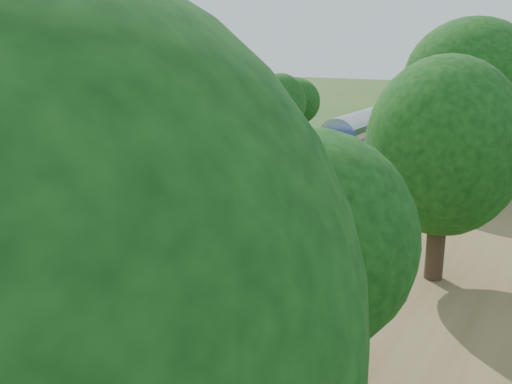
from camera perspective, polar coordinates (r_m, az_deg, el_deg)
The scene contains 11 objects.
ground at distance 22.65m, azimuth -20.90°, elevation -16.41°, with size 320.00×320.00×0.00m, color #2D4C19.
trackbed at distance 73.85m, azimuth 19.08°, elevation 5.23°, with size 9.50×170.00×0.28m.
platform at distance 36.45m, azimuth -6.68°, elevation -3.13°, with size 6.40×68.00×0.38m, color gray.
yellow_stripe at distance 34.83m, azimuth -2.92°, elevation -3.57°, with size 0.55×68.00×0.01m, color gold.
station_building at distance 51.70m, azimuth -5.40°, elevation 6.68°, with size 8.60×6.60×8.00m.
signal_gantry at distance 68.28m, azimuth 18.96°, elevation 8.55°, with size 8.40×0.38×6.20m.
trees_behind_platform at distance 42.61m, azimuth -9.58°, elevation 5.39°, with size 7.82×53.32×7.21m.
train at distance 84.05m, azimuth 19.30°, elevation 7.90°, with size 3.21×128.45×4.72m.
lamppost_far at distance 33.41m, azimuth -6.50°, elevation -0.83°, with size 0.45×0.45×4.54m.
signal_platform at distance 27.35m, azimuth -14.48°, elevation -1.88°, with size 0.32×0.25×5.46m.
signal_farside at distance 32.34m, azimuth 12.15°, elevation 1.35°, with size 0.35×0.28×6.38m.
Camera 1 is at (15.72, -11.67, 11.39)m, focal length 40.00 mm.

